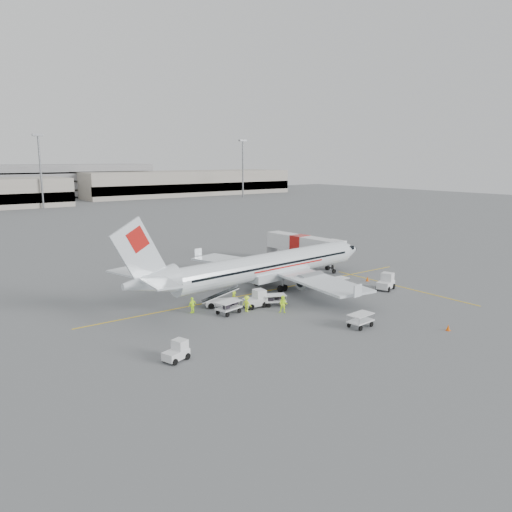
% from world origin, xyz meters
% --- Properties ---
extents(ground, '(360.00, 360.00, 0.00)m').
position_xyz_m(ground, '(0.00, 0.00, 0.00)').
color(ground, '#56595B').
extents(stripe_lead, '(44.00, 0.20, 0.01)m').
position_xyz_m(stripe_lead, '(0.00, 0.00, 0.01)').
color(stripe_lead, yellow).
rests_on(stripe_lead, ground).
extents(stripe_cross, '(0.20, 20.00, 0.01)m').
position_xyz_m(stripe_cross, '(14.00, -8.00, 0.01)').
color(stripe_cross, yellow).
rests_on(stripe_cross, ground).
extents(terminal_east, '(90.00, 26.00, 10.00)m').
position_xyz_m(terminal_east, '(70.00, 145.00, 5.00)').
color(terminal_east, gray).
rests_on(terminal_east, ground).
extents(parking_garage, '(62.00, 24.00, 14.00)m').
position_xyz_m(parking_garage, '(25.00, 160.00, 7.00)').
color(parking_garage, slate).
rests_on(parking_garage, ground).
extents(mast_center, '(3.20, 1.20, 22.00)m').
position_xyz_m(mast_center, '(5.00, 118.00, 11.00)').
color(mast_center, slate).
rests_on(mast_center, ground).
extents(mast_east, '(3.20, 1.20, 22.00)m').
position_xyz_m(mast_east, '(80.00, 118.00, 11.00)').
color(mast_east, slate).
rests_on(mast_east, ground).
extents(aircraft, '(36.66, 29.89, 9.50)m').
position_xyz_m(aircraft, '(1.13, 0.73, 4.75)').
color(aircraft, white).
rests_on(aircraft, ground).
extents(jet_bridge, '(3.98, 15.86, 4.12)m').
position_xyz_m(jet_bridge, '(13.46, 9.42, 2.06)').
color(jet_bridge, silver).
rests_on(jet_bridge, ground).
extents(belt_loader, '(4.95, 3.43, 2.51)m').
position_xyz_m(belt_loader, '(-7.34, -2.00, 1.26)').
color(belt_loader, silver).
rests_on(belt_loader, ground).
extents(tug_fore, '(2.78, 2.14, 1.89)m').
position_xyz_m(tug_fore, '(11.50, -7.75, 0.95)').
color(tug_fore, silver).
rests_on(tug_fore, ground).
extents(tug_mid, '(2.42, 1.54, 1.78)m').
position_xyz_m(tug_mid, '(-4.82, -4.28, 0.89)').
color(tug_mid, silver).
rests_on(tug_mid, ground).
extents(tug_aft, '(2.21, 1.66, 1.52)m').
position_xyz_m(tug_aft, '(-17.82, -11.83, 0.76)').
color(tug_aft, silver).
rests_on(tug_aft, ground).
extents(cart_loaded_a, '(2.74, 1.99, 1.29)m').
position_xyz_m(cart_loaded_a, '(-8.20, -4.53, 0.64)').
color(cart_loaded_a, silver).
rests_on(cart_loaded_a, ground).
extents(cart_loaded_b, '(2.60, 2.15, 1.17)m').
position_xyz_m(cart_loaded_b, '(-2.83, -5.04, 0.59)').
color(cart_loaded_b, silver).
rests_on(cart_loaded_b, ground).
extents(cart_empty_a, '(2.55, 1.67, 1.26)m').
position_xyz_m(cart_empty_a, '(-0.85, -14.93, 0.63)').
color(cart_empty_a, silver).
rests_on(cart_empty_a, ground).
extents(cart_empty_b, '(2.52, 1.51, 1.30)m').
position_xyz_m(cart_empty_b, '(7.32, -4.17, 0.65)').
color(cart_empty_b, silver).
rests_on(cart_empty_b, ground).
extents(cone_nose, '(0.37, 0.37, 0.61)m').
position_xyz_m(cone_nose, '(13.02, -3.73, 0.30)').
color(cone_nose, '#F05604').
rests_on(cone_nose, ground).
extents(cone_port, '(0.35, 0.35, 0.57)m').
position_xyz_m(cone_port, '(-4.57, 18.09, 0.29)').
color(cone_port, '#F05604').
rests_on(cone_port, ground).
extents(cone_stbd, '(0.36, 0.36, 0.58)m').
position_xyz_m(cone_stbd, '(4.66, -20.22, 0.29)').
color(cone_stbd, '#F05604').
rests_on(cone_stbd, ground).
extents(crew_a, '(0.71, 0.61, 1.64)m').
position_xyz_m(crew_a, '(-5.53, -1.50, 0.82)').
color(crew_a, '#CEFB22').
rests_on(crew_a, ground).
extents(crew_b, '(1.07, 1.09, 1.77)m').
position_xyz_m(crew_b, '(-3.74, -7.52, 0.89)').
color(crew_b, '#CEFB22').
rests_on(crew_b, ground).
extents(crew_c, '(0.90, 1.18, 1.62)m').
position_xyz_m(crew_c, '(-6.35, -4.99, 0.81)').
color(crew_c, '#CEFB22').
rests_on(crew_c, ground).
extents(crew_d, '(1.00, 0.58, 1.59)m').
position_xyz_m(crew_d, '(-10.93, -2.19, 0.80)').
color(crew_d, '#CEFB22').
rests_on(crew_d, ground).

